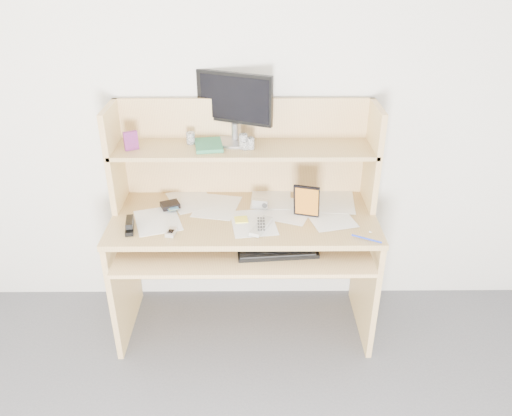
{
  "coord_description": "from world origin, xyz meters",
  "views": [
    {
      "loc": [
        0.05,
        -0.83,
        2.04
      ],
      "look_at": [
        0.06,
        1.43,
        0.82
      ],
      "focal_mm": 35.0,
      "sensor_mm": 36.0,
      "label": 1
    }
  ],
  "objects_px": {
    "tv_remote": "(261,226)",
    "game_case": "(307,201)",
    "desk": "(244,217)",
    "keyboard": "(278,251)",
    "monitor": "(234,106)"
  },
  "relations": [
    {
      "from": "tv_remote",
      "to": "game_case",
      "type": "height_order",
      "value": "game_case"
    },
    {
      "from": "desk",
      "to": "keyboard",
      "type": "height_order",
      "value": "desk"
    },
    {
      "from": "keyboard",
      "to": "game_case",
      "type": "relative_size",
      "value": 2.19
    },
    {
      "from": "keyboard",
      "to": "monitor",
      "type": "xyz_separation_m",
      "value": [
        -0.22,
        0.45,
        0.61
      ]
    },
    {
      "from": "game_case",
      "to": "desk",
      "type": "bearing_deg",
      "value": 177.12
    },
    {
      "from": "tv_remote",
      "to": "game_case",
      "type": "xyz_separation_m",
      "value": [
        0.24,
        0.11,
        0.08
      ]
    },
    {
      "from": "desk",
      "to": "monitor",
      "type": "bearing_deg",
      "value": 106.8
    },
    {
      "from": "keyboard",
      "to": "game_case",
      "type": "distance_m",
      "value": 0.3
    },
    {
      "from": "desk",
      "to": "keyboard",
      "type": "relative_size",
      "value": 3.38
    },
    {
      "from": "keyboard",
      "to": "tv_remote",
      "type": "distance_m",
      "value": 0.15
    },
    {
      "from": "game_case",
      "to": "monitor",
      "type": "xyz_separation_m",
      "value": [
        -0.37,
        0.27,
        0.43
      ]
    },
    {
      "from": "desk",
      "to": "game_case",
      "type": "bearing_deg",
      "value": -18.68
    },
    {
      "from": "desk",
      "to": "monitor",
      "type": "distance_m",
      "value": 0.6
    },
    {
      "from": "monitor",
      "to": "tv_remote",
      "type": "bearing_deg",
      "value": -46.97
    },
    {
      "from": "keyboard",
      "to": "tv_remote",
      "type": "relative_size",
      "value": 2.16
    }
  ]
}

